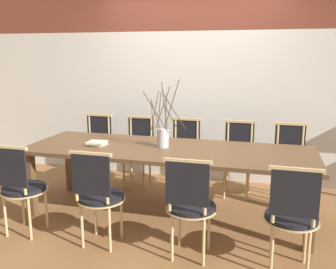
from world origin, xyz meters
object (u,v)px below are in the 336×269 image
Objects in this scene: chair_near_center at (190,203)px; chair_far_center at (184,152)px; dining_table at (168,155)px; book_stack at (97,143)px; vase_centerpiece at (163,136)px.

chair_near_center is 1.00× the size of chair_far_center.
chair_far_center is at bearing 104.76° from chair_near_center.
book_stack is at bearing -174.81° from dining_table.
chair_far_center is at bearing 48.63° from book_stack.
dining_table is 0.93m from chair_near_center.
dining_table is 15.01× the size of book_stack.
vase_centerpiece reaches higher than book_stack.
vase_centerpiece is at bearing 152.00° from dining_table.
chair_near_center is at bearing -60.32° from vase_centerpiece.
chair_near_center is 1.68m from chair_far_center.
chair_near_center and chair_far_center have the same top height.
chair_near_center reaches higher than book_stack.
book_stack is (-0.72, -0.11, -0.10)m from vase_centerpiece.
chair_near_center is 1.44m from book_stack.
dining_table is at bearing 117.18° from chair_near_center.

